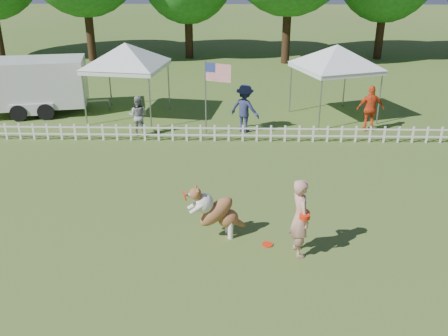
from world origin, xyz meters
name	(u,v)px	position (x,y,z in m)	size (l,w,h in m)	color
ground	(235,247)	(0.00, 0.00, 0.00)	(120.00, 120.00, 0.00)	#31541A
picket_fence	(236,133)	(0.00, 7.00, 0.30)	(22.00, 0.08, 0.60)	white
handler	(300,217)	(1.41, -0.21, 0.90)	(0.66, 0.43, 1.80)	tan
dog	(217,211)	(-0.41, 0.41, 0.69)	(1.33, 0.44, 1.37)	brown
frisbee_on_turf	(267,244)	(0.75, 0.10, 0.01)	(0.25, 0.25, 0.02)	red
canopy_tent_left	(128,82)	(-4.32, 9.79, 1.47)	(2.84, 2.84, 2.94)	white
canopy_tent_right	(334,83)	(3.91, 9.89, 1.44)	(2.79, 2.79, 2.88)	white
cargo_trailer	(34,86)	(-8.35, 10.28, 1.14)	(5.20, 2.29, 2.29)	silver
flag_pole	(206,99)	(-1.09, 7.69, 1.36)	(1.05, 0.11, 2.73)	gray
spectator_a	(138,116)	(-3.55, 7.59, 0.74)	(0.72, 0.56, 1.48)	gray
spectator_b	(245,108)	(0.33, 8.09, 0.89)	(1.15, 0.66, 1.78)	navy
spectator_c	(370,109)	(5.01, 8.27, 0.86)	(1.01, 0.42, 1.73)	#E1431A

